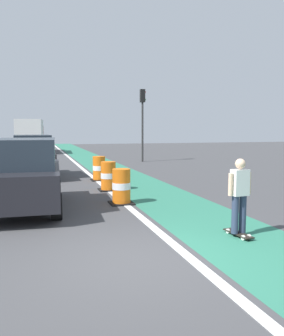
{
  "coord_description": "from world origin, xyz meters",
  "views": [
    {
      "loc": [
        -1.69,
        -5.85,
        2.3
      ],
      "look_at": [
        1.47,
        4.66,
        1.1
      ],
      "focal_mm": 37.75,
      "sensor_mm": 36.0,
      "label": 1
    }
  ],
  "objects_px": {
    "traffic_barrel_front": "(121,187)",
    "delivery_truck_down_block": "(31,134)",
    "parked_suv_second": "(33,156)",
    "parked_suv_nearest": "(26,174)",
    "traffic_barrel_mid": "(108,176)",
    "skateboarder_on_lane": "(239,195)",
    "traffic_barrel_back": "(99,169)",
    "traffic_light_corner": "(143,112)"
  },
  "relations": [
    {
      "from": "traffic_barrel_front",
      "to": "delivery_truck_down_block",
      "type": "xyz_separation_m",
      "value": [
        -2.95,
        26.11,
        1.31
      ]
    },
    {
      "from": "parked_suv_second",
      "to": "delivery_truck_down_block",
      "type": "distance_m",
      "value": 18.9
    },
    {
      "from": "parked_suv_nearest",
      "to": "traffic_barrel_mid",
      "type": "distance_m",
      "value": 3.83
    },
    {
      "from": "skateboarder_on_lane",
      "to": "traffic_barrel_back",
      "type": "height_order",
      "value": "skateboarder_on_lane"
    },
    {
      "from": "traffic_barrel_mid",
      "to": "traffic_barrel_back",
      "type": "distance_m",
      "value": 2.73
    },
    {
      "from": "delivery_truck_down_block",
      "to": "traffic_light_corner",
      "type": "xyz_separation_m",
      "value": [
        7.74,
        -12.55,
        1.65
      ]
    },
    {
      "from": "skateboarder_on_lane",
      "to": "traffic_barrel_front",
      "type": "distance_m",
      "value": 4.36
    },
    {
      "from": "skateboarder_on_lane",
      "to": "traffic_barrel_back",
      "type": "relative_size",
      "value": 1.55
    },
    {
      "from": "parked_suv_nearest",
      "to": "traffic_barrel_mid",
      "type": "bearing_deg",
      "value": 40.64
    },
    {
      "from": "traffic_barrel_mid",
      "to": "traffic_light_corner",
      "type": "distance_m",
      "value": 12.37
    },
    {
      "from": "parked_suv_nearest",
      "to": "delivery_truck_down_block",
      "type": "bearing_deg",
      "value": 90.35
    },
    {
      "from": "parked_suv_second",
      "to": "traffic_light_corner",
      "type": "height_order",
      "value": "traffic_light_corner"
    },
    {
      "from": "traffic_barrel_front",
      "to": "traffic_light_corner",
      "type": "height_order",
      "value": "traffic_light_corner"
    },
    {
      "from": "traffic_barrel_mid",
      "to": "delivery_truck_down_block",
      "type": "distance_m",
      "value": 23.83
    },
    {
      "from": "skateboarder_on_lane",
      "to": "traffic_light_corner",
      "type": "distance_m",
      "value": 18.06
    },
    {
      "from": "parked_suv_second",
      "to": "traffic_barrel_front",
      "type": "height_order",
      "value": "parked_suv_second"
    },
    {
      "from": "traffic_barrel_front",
      "to": "traffic_light_corner",
      "type": "distance_m",
      "value": 14.69
    },
    {
      "from": "parked_suv_second",
      "to": "traffic_barrel_back",
      "type": "height_order",
      "value": "parked_suv_second"
    },
    {
      "from": "traffic_barrel_mid",
      "to": "traffic_barrel_back",
      "type": "bearing_deg",
      "value": 87.47
    },
    {
      "from": "parked_suv_second",
      "to": "traffic_barrel_back",
      "type": "distance_m",
      "value": 3.54
    },
    {
      "from": "traffic_barrel_back",
      "to": "parked_suv_nearest",
      "type": "bearing_deg",
      "value": -119.98
    },
    {
      "from": "parked_suv_second",
      "to": "delivery_truck_down_block",
      "type": "xyz_separation_m",
      "value": [
        -0.28,
        18.88,
        0.81
      ]
    },
    {
      "from": "traffic_barrel_back",
      "to": "traffic_barrel_mid",
      "type": "bearing_deg",
      "value": -92.53
    },
    {
      "from": "delivery_truck_down_block",
      "to": "parked_suv_nearest",
      "type": "bearing_deg",
      "value": -89.65
    },
    {
      "from": "parked_suv_second",
      "to": "delivery_truck_down_block",
      "type": "height_order",
      "value": "delivery_truck_down_block"
    },
    {
      "from": "parked_suv_second",
      "to": "traffic_barrel_front",
      "type": "distance_m",
      "value": 7.73
    },
    {
      "from": "parked_suv_nearest",
      "to": "traffic_barrel_front",
      "type": "distance_m",
      "value": 2.83
    },
    {
      "from": "traffic_barrel_back",
      "to": "traffic_light_corner",
      "type": "bearing_deg",
      "value": 61.16
    },
    {
      "from": "parked_suv_second",
      "to": "traffic_light_corner",
      "type": "xyz_separation_m",
      "value": [
        7.46,
        6.33,
        2.47
      ]
    },
    {
      "from": "parked_suv_nearest",
      "to": "delivery_truck_down_block",
      "type": "relative_size",
      "value": 0.61
    },
    {
      "from": "parked_suv_nearest",
      "to": "traffic_barrel_front",
      "type": "height_order",
      "value": "parked_suv_nearest"
    },
    {
      "from": "skateboarder_on_lane",
      "to": "parked_suv_second",
      "type": "distance_m",
      "value": 12.05
    },
    {
      "from": "traffic_light_corner",
      "to": "delivery_truck_down_block",
      "type": "bearing_deg",
      "value": 121.68
    },
    {
      "from": "delivery_truck_down_block",
      "to": "traffic_barrel_mid",
      "type": "bearing_deg",
      "value": -82.66
    },
    {
      "from": "skateboarder_on_lane",
      "to": "traffic_light_corner",
      "type": "height_order",
      "value": "traffic_light_corner"
    },
    {
      "from": "parked_suv_nearest",
      "to": "traffic_barrel_front",
      "type": "relative_size",
      "value": 4.3
    },
    {
      "from": "skateboarder_on_lane",
      "to": "traffic_light_corner",
      "type": "relative_size",
      "value": 0.33
    },
    {
      "from": "traffic_barrel_back",
      "to": "traffic_light_corner",
      "type": "relative_size",
      "value": 0.21
    },
    {
      "from": "parked_suv_nearest",
      "to": "parked_suv_second",
      "type": "distance_m",
      "value": 7.2
    },
    {
      "from": "traffic_light_corner",
      "to": "skateboarder_on_lane",
      "type": "bearing_deg",
      "value": -100.2
    },
    {
      "from": "skateboarder_on_lane",
      "to": "parked_suv_second",
      "type": "xyz_separation_m",
      "value": [
        -4.3,
        11.26,
        0.12
      ]
    },
    {
      "from": "parked_suv_nearest",
      "to": "traffic_barrel_back",
      "type": "relative_size",
      "value": 4.3
    }
  ]
}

